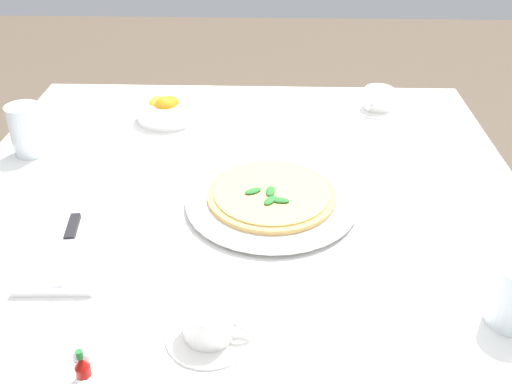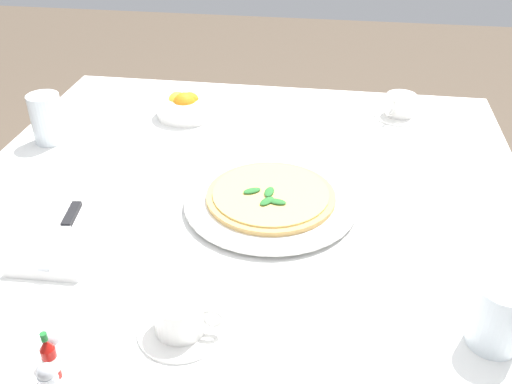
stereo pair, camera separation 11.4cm
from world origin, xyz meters
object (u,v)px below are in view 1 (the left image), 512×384
object	(u,v)px
citrus_bowl	(166,110)
pepper_shaker	(84,365)
pizza	(272,194)
hot_sauce_bottle	(85,377)
pizza_plate	(272,200)
napkin_folded	(69,250)
coffee_cup_right_edge	(378,100)
dinner_knife	(68,244)
water_glass_near_right	(27,133)
coffee_cup_left_edge	(209,323)

from	to	relation	value
citrus_bowl	pepper_shaker	xyz separation A→B (m)	(0.82, 0.02, -0.00)
pizza	hot_sauce_bottle	size ratio (longest dim) A/B	3.07
pizza_plate	hot_sauce_bottle	xyz separation A→B (m)	(0.46, -0.24, 0.02)
napkin_folded	coffee_cup_right_edge	bearing A→B (deg)	132.89
pizza_plate	coffee_cup_right_edge	bearing A→B (deg)	149.26
pepper_shaker	coffee_cup_right_edge	bearing A→B (deg)	149.66
napkin_folded	citrus_bowl	distance (m)	0.56
pizza	napkin_folded	bearing A→B (deg)	-64.67
pepper_shaker	pizza	bearing A→B (deg)	150.10
pizza_plate	napkin_folded	world-z (taller)	napkin_folded
pizza	citrus_bowl	bearing A→B (deg)	-144.75
dinner_knife	citrus_bowl	distance (m)	0.56
pizza	water_glass_near_right	xyz separation A→B (m)	(-0.20, -0.56, 0.03)
napkin_folded	hot_sauce_bottle	distance (m)	0.32
coffee_cup_left_edge	dinner_knife	xyz separation A→B (m)	(-0.18, -0.27, -0.00)
pizza_plate	citrus_bowl	size ratio (longest dim) A/B	2.28
coffee_cup_right_edge	hot_sauce_bottle	distance (m)	1.06
pizza_plate	coffee_cup_right_edge	xyz separation A→B (m)	(-0.46, 0.28, 0.02)
water_glass_near_right	hot_sauce_bottle	size ratio (longest dim) A/B	1.41
hot_sauce_bottle	pepper_shaker	bearing A→B (deg)	-160.35
coffee_cup_left_edge	hot_sauce_bottle	world-z (taller)	hot_sauce_bottle
pizza_plate	hot_sauce_bottle	world-z (taller)	hot_sauce_bottle
dinner_knife	pepper_shaker	size ratio (longest dim) A/B	3.48
coffee_cup_left_edge	pizza_plate	bearing A→B (deg)	165.95
coffee_cup_right_edge	napkin_folded	distance (m)	0.89
dinner_knife	pizza	bearing A→B (deg)	108.43
pepper_shaker	water_glass_near_right	bearing A→B (deg)	-154.00
dinner_knife	hot_sauce_bottle	bearing A→B (deg)	14.38
pizza	dinner_knife	size ratio (longest dim) A/B	1.30
coffee_cup_left_edge	pepper_shaker	size ratio (longest dim) A/B	2.36
coffee_cup_left_edge	napkin_folded	distance (m)	0.32
pizza	coffee_cup_left_edge	bearing A→B (deg)	-14.05
coffee_cup_right_edge	citrus_bowl	size ratio (longest dim) A/B	0.87
water_glass_near_right	hot_sauce_bottle	distance (m)	0.73
coffee_cup_right_edge	citrus_bowl	distance (m)	0.55
coffee_cup_left_edge	napkin_folded	world-z (taller)	coffee_cup_left_edge
citrus_bowl	pepper_shaker	distance (m)	0.82
pizza_plate	pepper_shaker	distance (m)	0.50
pizza_plate	napkin_folded	xyz separation A→B (m)	(0.17, -0.35, -0.00)
coffee_cup_left_edge	napkin_folded	xyz separation A→B (m)	(-0.18, -0.27, -0.02)
coffee_cup_left_edge	coffee_cup_right_edge	distance (m)	0.89
coffee_cup_left_edge	citrus_bowl	bearing A→B (deg)	-165.93
napkin_folded	water_glass_near_right	bearing A→B (deg)	-153.31
citrus_bowl	water_glass_near_right	bearing A→B (deg)	-56.74
coffee_cup_right_edge	pizza_plate	bearing A→B (deg)	-30.74
dinner_knife	pepper_shaker	world-z (taller)	pepper_shaker
coffee_cup_right_edge	dinner_knife	size ratio (longest dim) A/B	0.66
dinner_knife	napkin_folded	bearing A→B (deg)	180.00
pizza_plate	dinner_knife	world-z (taller)	dinner_knife
pizza_plate	napkin_folded	distance (m)	0.39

